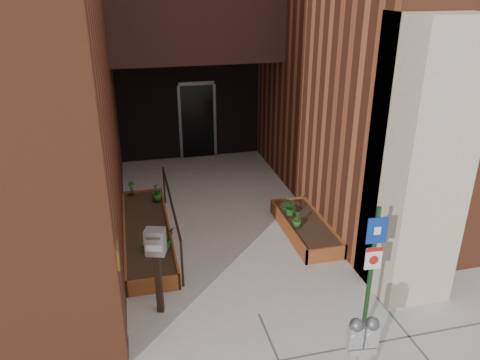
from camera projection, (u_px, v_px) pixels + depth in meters
ground at (259, 314)px, 7.28m from camera, size 80.00×80.00×0.00m
planter_left at (147, 234)px, 9.30m from camera, size 0.90×3.60×0.30m
planter_right at (305, 228)px, 9.54m from camera, size 0.80×2.20×0.30m
handrail at (171, 205)px, 9.12m from camera, size 0.04×3.34×0.90m
parking_meter at (362, 343)px, 5.09m from camera, size 0.34×0.17×1.49m
sign_post at (373, 261)px, 6.34m from camera, size 0.29×0.07×2.10m
payment_dropbox at (156, 254)px, 6.94m from camera, size 0.34×0.29×1.46m
shrub_left_a at (165, 238)px, 8.47m from camera, size 0.47×0.47×0.37m
shrub_left_b at (146, 242)px, 8.36m from camera, size 0.23×0.23×0.36m
shrub_left_c at (157, 192)px, 10.26m from camera, size 0.32×0.32×0.40m
shrub_left_d at (131, 188)px, 10.55m from camera, size 0.24×0.24×0.32m
shrub_right_a at (297, 219)px, 9.19m from camera, size 0.22×0.22×0.32m
shrub_right_b at (286, 204)px, 9.81m from camera, size 0.18×0.18×0.30m
shrub_right_c at (291, 207)px, 9.62m from camera, size 0.40×0.40×0.36m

